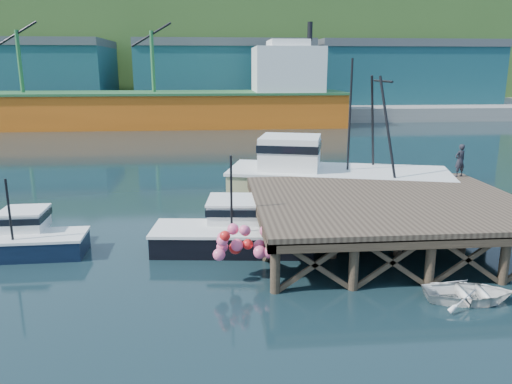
{
  "coord_description": "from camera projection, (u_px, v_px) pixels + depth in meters",
  "views": [
    {
      "loc": [
        -2.32,
        -21.09,
        7.86
      ],
      "look_at": [
        -0.3,
        2.0,
        2.05
      ],
      "focal_mm": 35.0,
      "sensor_mm": 36.0,
      "label": 1
    }
  ],
  "objects": [
    {
      "name": "ground",
      "position": [
        266.0,
        247.0,
        22.49
      ],
      "size": [
        300.0,
        300.0,
        0.0
      ],
      "primitive_type": "plane",
      "color": "black",
      "rests_on": "ground"
    },
    {
      "name": "wharf",
      "position": [
        389.0,
        204.0,
        22.3
      ],
      "size": [
        12.0,
        10.0,
        2.62
      ],
      "color": "brown",
      "rests_on": "ground"
    },
    {
      "name": "far_quay",
      "position": [
        225.0,
        106.0,
        89.88
      ],
      "size": [
        160.0,
        40.0,
        2.0
      ],
      "primitive_type": "cube",
      "color": "gray",
      "rests_on": "ground"
    },
    {
      "name": "warehouse_left",
      "position": [
        9.0,
        76.0,
        80.74
      ],
      "size": [
        32.0,
        16.0,
        9.0
      ],
      "primitive_type": "cube",
      "color": "#194354",
      "rests_on": "far_quay"
    },
    {
      "name": "warehouse_mid",
      "position": [
        225.0,
        76.0,
        83.71
      ],
      "size": [
        28.0,
        16.0,
        9.0
      ],
      "primitive_type": "cube",
      "color": "#194354",
      "rests_on": "far_quay"
    },
    {
      "name": "warehouse_right",
      "position": [
        398.0,
        75.0,
        86.26
      ],
      "size": [
        30.0,
        16.0,
        9.0
      ],
      "primitive_type": "cube",
      "color": "#194354",
      "rests_on": "far_quay"
    },
    {
      "name": "cargo_ship",
      "position": [
        166.0,
        102.0,
        67.34
      ],
      "size": [
        55.5,
        10.0,
        13.75
      ],
      "color": "#D95F14",
      "rests_on": "ground"
    },
    {
      "name": "hillside",
      "position": [
        221.0,
        53.0,
        116.44
      ],
      "size": [
        220.0,
        50.0,
        22.0
      ],
      "primitive_type": "cube",
      "color": "#2D511E",
      "rests_on": "ground"
    },
    {
      "name": "boat_navy",
      "position": [
        20.0,
        238.0,
        21.46
      ],
      "size": [
        5.66,
        3.05,
        3.51
      ],
      "rotation": [
        0.0,
        0.0,
        0.03
      ],
      "color": "black",
      "rests_on": "ground"
    },
    {
      "name": "boat_black",
      "position": [
        233.0,
        231.0,
        22.19
      ],
      "size": [
        7.27,
        6.08,
        4.35
      ],
      "rotation": [
        0.0,
        0.0,
        -0.1
      ],
      "color": "black",
      "rests_on": "ground"
    },
    {
      "name": "trawler",
      "position": [
        333.0,
        177.0,
        28.74
      ],
      "size": [
        13.2,
        7.54,
        8.35
      ],
      "rotation": [
        0.0,
        0.0,
        -0.26
      ],
      "color": "#C1BB7C",
      "rests_on": "ground"
    },
    {
      "name": "dinghy",
      "position": [
        469.0,
        293.0,
        17.18
      ],
      "size": [
        3.31,
        2.54,
        0.64
      ],
      "primitive_type": "imported",
      "rotation": [
        0.0,
        0.0,
        1.45
      ],
      "color": "white",
      "rests_on": "ground"
    },
    {
      "name": "dockworker",
      "position": [
        460.0,
        160.0,
        26.75
      ],
      "size": [
        0.74,
        0.6,
        1.77
      ],
      "primitive_type": "imported",
      "rotation": [
        0.0,
        0.0,
        3.45
      ],
      "color": "black",
      "rests_on": "wharf"
    }
  ]
}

